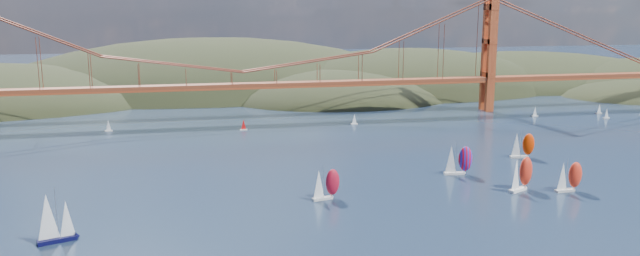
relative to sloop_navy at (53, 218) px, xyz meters
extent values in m
ellipsoid|color=black|center=(44.87, 260.27, -22.41)|extent=(300.00, 180.00, 96.00)
ellipsoid|color=black|center=(164.87, 230.27, -18.91)|extent=(220.00, 140.00, 76.00)
ellipsoid|color=black|center=(114.87, 200.27, -14.01)|extent=(140.00, 110.00, 48.00)
ellipsoid|color=black|center=(254.87, 250.27, -16.11)|extent=(260.00, 160.00, 60.00)
cube|color=brown|center=(54.87, 140.27, 10.39)|extent=(440.00, 7.00, 1.60)
cube|color=maroon|center=(54.87, 140.27, 9.19)|extent=(440.00, 7.00, 0.80)
cube|color=maroon|center=(174.87, 140.27, 21.89)|extent=(4.00, 8.50, 55.00)
cube|color=black|center=(0.30, 0.11, -5.12)|extent=(8.41, 4.91, 0.97)
cylinder|color=#99999E|center=(0.68, 0.25, 1.23)|extent=(0.12, 0.12, 11.73)
cone|color=white|center=(-1.08, -0.39, 0.64)|extent=(5.83, 5.83, 10.32)
cone|color=white|center=(2.59, 0.94, -0.53)|extent=(4.16, 4.16, 8.21)
cube|color=silver|center=(64.78, 17.47, -5.26)|extent=(5.97, 3.02, 0.69)
cylinder|color=#99999E|center=(65.06, 17.55, -0.61)|extent=(0.09, 0.09, 8.62)
cone|color=white|center=(63.78, 17.21, -1.04)|extent=(3.93, 3.93, 7.59)
ellipsoid|color=maroon|center=(67.84, 18.28, -1.04)|extent=(4.53, 3.47, 7.24)
cube|color=white|center=(120.67, 13.54, -5.21)|extent=(6.72, 4.69, 0.79)
cylinder|color=#99999E|center=(120.96, 13.70, 0.15)|extent=(0.10, 0.10, 9.92)
cone|color=white|center=(119.61, 13.00, -0.35)|extent=(4.99, 4.99, 8.73)
ellipsoid|color=red|center=(123.89, 15.22, -0.35)|extent=(5.45, 4.72, 8.33)
cube|color=silver|center=(133.44, 10.27, -5.25)|extent=(6.02, 2.26, 0.71)
cylinder|color=#99999E|center=(133.73, 10.30, -0.49)|extent=(0.09, 0.09, 8.82)
cone|color=white|center=(132.39, 10.16, -0.93)|extent=(3.62, 3.62, 7.76)
ellipsoid|color=red|center=(136.66, 10.62, -0.93)|extent=(4.37, 3.01, 7.41)
cube|color=silver|center=(141.05, 48.97, -5.25)|extent=(6.05, 2.22, 0.71)
cylinder|color=#99999E|center=(141.34, 48.94, -0.46)|extent=(0.09, 0.09, 8.88)
cone|color=white|center=(139.99, 49.07, -0.90)|extent=(3.62, 3.62, 7.82)
ellipsoid|color=red|center=(144.29, 48.66, -0.90)|extent=(4.38, 2.99, 7.46)
cube|color=white|center=(110.33, 33.70, -5.23)|extent=(6.40, 2.56, 0.75)
cylinder|color=#99999E|center=(110.64, 33.65, -0.19)|extent=(0.09, 0.09, 9.33)
cone|color=white|center=(109.22, 33.85, -0.66)|extent=(3.92, 3.92, 8.21)
ellipsoid|color=red|center=(113.72, 33.24, -0.66)|extent=(4.68, 3.29, 7.84)
cube|color=silver|center=(-2.43, 125.79, -5.36)|extent=(3.00, 1.00, 0.50)
cone|color=white|center=(-2.43, 125.79, -3.01)|extent=(2.00, 2.00, 4.20)
cube|color=silver|center=(189.43, 119.73, -5.36)|extent=(3.00, 1.00, 0.50)
cone|color=white|center=(189.43, 119.73, -3.01)|extent=(2.00, 2.00, 4.20)
cube|color=silver|center=(219.16, 108.43, -5.36)|extent=(3.00, 1.00, 0.50)
cone|color=white|center=(219.16, 108.43, -3.01)|extent=(2.00, 2.00, 4.20)
cube|color=silver|center=(223.99, 120.42, -5.36)|extent=(3.00, 1.00, 0.50)
cone|color=white|center=(223.99, 120.42, -3.01)|extent=(2.00, 2.00, 4.20)
cube|color=silver|center=(101.31, 118.65, -5.36)|extent=(3.00, 1.00, 0.50)
cone|color=white|center=(101.31, 118.65, -3.01)|extent=(2.00, 2.00, 4.20)
cube|color=silver|center=(52.63, 116.17, -5.36)|extent=(3.00, 1.00, 0.50)
cone|color=red|center=(52.63, 116.17, -3.01)|extent=(2.00, 2.00, 4.20)
camera|label=1|loc=(30.17, -140.59, 46.73)|focal=35.00mm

